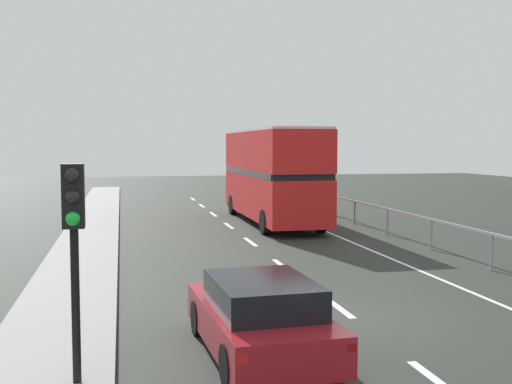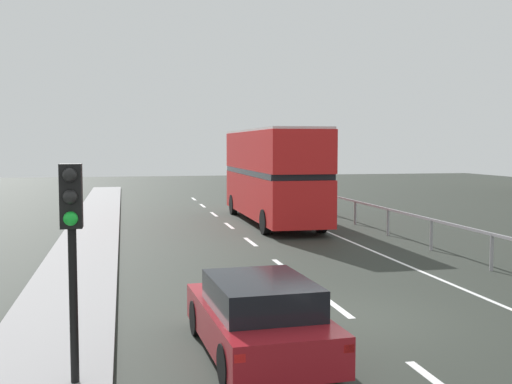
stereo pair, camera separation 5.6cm
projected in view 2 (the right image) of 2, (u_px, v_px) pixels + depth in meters
The scene contains 7 objects.
ground_plane at pixel (351, 321), 12.72m from camera, with size 75.96×120.00×0.10m, color #282C26.
near_sidewalk_kerb at pixel (56, 332), 11.51m from camera, with size 2.14×80.00×0.14m, color gray.
lane_paint_markings at pixel (324, 247), 21.59m from camera, with size 3.73×46.00×0.01m.
bridge_side_railing at pixel (408, 219), 22.59m from camera, with size 0.10×42.00×1.07m.
double_decker_bus_red at pixel (273, 173), 28.19m from camera, with size 2.59×10.38×4.22m.
hatchback_car_near at pixel (259, 317), 10.46m from camera, with size 1.99×4.09×1.31m.
traffic_signal_pole at pixel (72, 220), 8.72m from camera, with size 0.30×0.42×3.12m.
Camera 2 is at (-4.51, -11.81, 3.51)m, focal length 43.86 mm.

